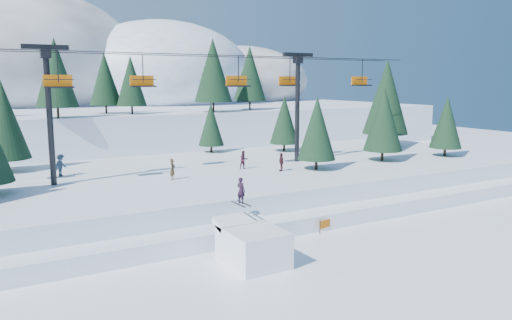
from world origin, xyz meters
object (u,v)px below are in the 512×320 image
jump_kicker (252,244)px  banner_near (332,222)px  chairlift (190,91)px  banner_far (350,214)px

jump_kicker → banner_near: bearing=19.9°
banner_near → jump_kicker: bearing=-160.1°
jump_kicker → chairlift: bearing=79.4°
jump_kicker → chairlift: chairlift is taller
jump_kicker → banner_far: (10.38, 3.75, -0.58)m
chairlift → banner_near: (5.06, -12.95, -8.78)m
banner_near → banner_far: (2.35, 0.84, 0.00)m
jump_kicker → banner_near: (8.03, 2.91, -0.58)m
banner_near → banner_far: bearing=19.7°
chairlift → banner_near: 16.45m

